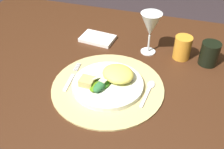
{
  "coord_description": "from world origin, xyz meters",
  "views": [
    {
      "loc": [
        0.28,
        -0.78,
        1.33
      ],
      "look_at": [
        0.06,
        -0.07,
        0.73
      ],
      "focal_mm": 43.34,
      "sensor_mm": 36.0,
      "label": 1
    }
  ],
  "objects_px": {
    "dinner_plate": "(108,85)",
    "amber_tumbler": "(182,48)",
    "dining_table": "(102,82)",
    "wine_glass": "(151,25)",
    "napkin": "(98,38)",
    "fork": "(71,78)",
    "dark_tumbler": "(209,54)",
    "spoon": "(149,89)"
  },
  "relations": [
    {
      "from": "dining_table",
      "to": "amber_tumbler",
      "type": "relative_size",
      "value": 15.49
    },
    {
      "from": "napkin",
      "to": "amber_tumbler",
      "type": "height_order",
      "value": "amber_tumbler"
    },
    {
      "from": "spoon",
      "to": "dinner_plate",
      "type": "bearing_deg",
      "value": -169.42
    },
    {
      "from": "napkin",
      "to": "dark_tumbler",
      "type": "bearing_deg",
      "value": -4.78
    },
    {
      "from": "napkin",
      "to": "dark_tumbler",
      "type": "xyz_separation_m",
      "value": [
        0.46,
        -0.04,
        0.04
      ]
    },
    {
      "from": "fork",
      "to": "dark_tumbler",
      "type": "bearing_deg",
      "value": 27.85
    },
    {
      "from": "spoon",
      "to": "napkin",
      "type": "xyz_separation_m",
      "value": [
        -0.28,
        0.26,
        -0.0
      ]
    },
    {
      "from": "fork",
      "to": "wine_glass",
      "type": "bearing_deg",
      "value": 48.14
    },
    {
      "from": "spoon",
      "to": "wine_glass",
      "type": "relative_size",
      "value": 0.81
    },
    {
      "from": "dining_table",
      "to": "fork",
      "type": "relative_size",
      "value": 8.99
    },
    {
      "from": "dinner_plate",
      "to": "fork",
      "type": "height_order",
      "value": "dinner_plate"
    },
    {
      "from": "napkin",
      "to": "dinner_plate",
      "type": "bearing_deg",
      "value": -64.36
    },
    {
      "from": "fork",
      "to": "spoon",
      "type": "height_order",
      "value": "spoon"
    },
    {
      "from": "fork",
      "to": "amber_tumbler",
      "type": "height_order",
      "value": "amber_tumbler"
    },
    {
      "from": "fork",
      "to": "dark_tumbler",
      "type": "height_order",
      "value": "dark_tumbler"
    },
    {
      "from": "dining_table",
      "to": "fork",
      "type": "bearing_deg",
      "value": -122.35
    },
    {
      "from": "wine_glass",
      "to": "dark_tumbler",
      "type": "height_order",
      "value": "wine_glass"
    },
    {
      "from": "fork",
      "to": "wine_glass",
      "type": "xyz_separation_m",
      "value": [
        0.23,
        0.25,
        0.11
      ]
    },
    {
      "from": "spoon",
      "to": "napkin",
      "type": "bearing_deg",
      "value": 136.83
    },
    {
      "from": "dinner_plate",
      "to": "amber_tumbler",
      "type": "height_order",
      "value": "amber_tumbler"
    },
    {
      "from": "dinner_plate",
      "to": "wine_glass",
      "type": "relative_size",
      "value": 1.42
    },
    {
      "from": "dining_table",
      "to": "spoon",
      "type": "relative_size",
      "value": 10.23
    },
    {
      "from": "dining_table",
      "to": "fork",
      "type": "height_order",
      "value": "fork"
    },
    {
      "from": "spoon",
      "to": "dining_table",
      "type": "bearing_deg",
      "value": 155.4
    },
    {
      "from": "dark_tumbler",
      "to": "amber_tumbler",
      "type": "bearing_deg",
      "value": 174.1
    },
    {
      "from": "dining_table",
      "to": "dinner_plate",
      "type": "bearing_deg",
      "value": -61.85
    },
    {
      "from": "dining_table",
      "to": "spoon",
      "type": "bearing_deg",
      "value": -24.6
    },
    {
      "from": "dining_table",
      "to": "wine_glass",
      "type": "bearing_deg",
      "value": 41.85
    },
    {
      "from": "spoon",
      "to": "amber_tumbler",
      "type": "distance_m",
      "value": 0.25
    },
    {
      "from": "dinner_plate",
      "to": "dark_tumbler",
      "type": "xyz_separation_m",
      "value": [
        0.32,
        0.25,
        0.03
      ]
    },
    {
      "from": "fork",
      "to": "napkin",
      "type": "distance_m",
      "value": 0.28
    },
    {
      "from": "wine_glass",
      "to": "dark_tumbler",
      "type": "xyz_separation_m",
      "value": [
        0.23,
        -0.01,
        -0.08
      ]
    },
    {
      "from": "napkin",
      "to": "dark_tumbler",
      "type": "distance_m",
      "value": 0.46
    },
    {
      "from": "dinner_plate",
      "to": "amber_tumbler",
      "type": "distance_m",
      "value": 0.34
    },
    {
      "from": "dinner_plate",
      "to": "napkin",
      "type": "height_order",
      "value": "dinner_plate"
    },
    {
      "from": "dining_table",
      "to": "dinner_plate",
      "type": "distance_m",
      "value": 0.17
    },
    {
      "from": "dining_table",
      "to": "wine_glass",
      "type": "distance_m",
      "value": 0.3
    },
    {
      "from": "napkin",
      "to": "amber_tumbler",
      "type": "relative_size",
      "value": 1.54
    },
    {
      "from": "dark_tumbler",
      "to": "dinner_plate",
      "type": "bearing_deg",
      "value": -142.71
    },
    {
      "from": "napkin",
      "to": "fork",
      "type": "bearing_deg",
      "value": -90.05
    },
    {
      "from": "dining_table",
      "to": "spoon",
      "type": "height_order",
      "value": "spoon"
    },
    {
      "from": "dining_table",
      "to": "napkin",
      "type": "xyz_separation_m",
      "value": [
        -0.07,
        0.17,
        0.1
      ]
    }
  ]
}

